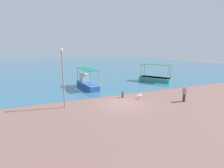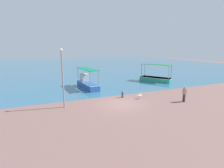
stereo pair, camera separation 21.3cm
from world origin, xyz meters
name	(u,v)px [view 1 (the left image)]	position (x,y,z in m)	size (l,w,h in m)	color
ground	(121,104)	(0.00, 0.00, 0.00)	(120.00, 120.00, 0.00)	#7D5953
harbor_water	(60,64)	(0.00, 48.00, 0.00)	(110.00, 90.00, 0.00)	#326584
fishing_boat_near_left	(155,78)	(10.89, 8.66, 0.55)	(4.34, 5.41, 2.93)	teal
fishing_boat_far_left	(87,83)	(-1.28, 8.49, 0.70)	(2.05, 5.67, 2.79)	#2A5BB4
pelican	(140,95)	(2.74, 0.76, 0.38)	(0.81, 0.36, 0.80)	#E0997A
lamp_post	(63,75)	(-5.57, 1.13, 3.19)	(0.28, 0.28, 5.66)	gray
mooring_bollard	(123,94)	(1.18, 1.95, 0.41)	(0.26, 0.26, 0.77)	#47474C
fisherman_standing	(184,93)	(6.57, -2.07, 0.91)	(0.25, 0.42, 1.69)	#433B42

